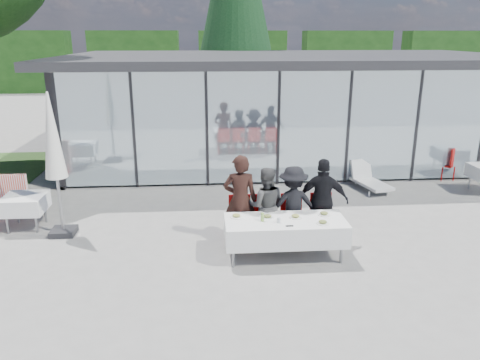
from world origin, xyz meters
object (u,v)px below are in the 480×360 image
(diner_c, at_px, (293,205))
(juice_bottle, at_px, (262,217))
(plate_extra, at_px, (323,222))
(dining_table, at_px, (285,230))
(diner_b, at_px, (265,206))
(diner_a, at_px, (240,200))
(plate_a, at_px, (236,216))
(diner_chair_c, at_px, (292,215))
(diner_chair_d, at_px, (321,214))
(plate_b, at_px, (268,217))
(diner_chair_a, at_px, (240,217))
(lounger, at_px, (368,179))
(diner_chair_b, at_px, (265,216))
(plate_c, at_px, (296,216))
(spare_table_left, at_px, (25,204))
(plate_d, at_px, (324,214))
(folded_eyeglasses, at_px, (290,226))
(diner_d, at_px, (323,201))
(spare_chair_b, at_px, (449,162))
(market_umbrella, at_px, (53,145))

(diner_c, xyz_separation_m, juice_bottle, (-0.70, -0.71, 0.04))
(plate_extra, height_order, juice_bottle, juice_bottle)
(dining_table, distance_m, diner_b, 0.79)
(diner_a, bearing_deg, plate_a, 79.19)
(juice_bottle, bearing_deg, diner_chair_c, 47.75)
(diner_chair_d, height_order, juice_bottle, diner_chair_d)
(diner_b, distance_m, plate_b, 0.57)
(diner_chair_a, distance_m, lounger, 4.99)
(diner_chair_b, distance_m, plate_c, 0.86)
(diner_c, height_order, plate_c, diner_c)
(dining_table, distance_m, diner_chair_d, 1.15)
(diner_chair_c, height_order, spare_table_left, diner_chair_c)
(plate_d, bearing_deg, folded_eyeglasses, -146.81)
(diner_chair_b, relative_size, folded_eyeglasses, 6.96)
(dining_table, height_order, diner_chair_b, diner_chair_b)
(juice_bottle, bearing_deg, spare_table_left, 159.50)
(diner_chair_a, bearing_deg, plate_a, -101.30)
(diner_chair_a, relative_size, diner_d, 0.56)
(diner_a, relative_size, spare_chair_b, 1.89)
(diner_chair_b, bearing_deg, diner_chair_a, 180.00)
(diner_chair_d, distance_m, plate_a, 1.88)
(diner_chair_d, distance_m, spare_table_left, 6.35)
(dining_table, height_order, market_umbrella, market_umbrella)
(plate_c, bearing_deg, market_umbrella, 164.51)
(diner_chair_b, xyz_separation_m, diner_d, (1.16, -0.06, 0.33))
(diner_c, distance_m, plate_b, 0.81)
(diner_chair_c, distance_m, spare_chair_b, 6.52)
(diner_chair_b, height_order, spare_table_left, diner_chair_b)
(diner_chair_c, distance_m, market_umbrella, 5.01)
(diner_chair_c, height_order, diner_chair_d, same)
(plate_d, bearing_deg, dining_table, -166.59)
(diner_chair_a, height_order, diner_d, diner_d)
(juice_bottle, height_order, market_umbrella, market_umbrella)
(plate_c, xyz_separation_m, lounger, (2.80, 3.88, -0.52))
(plate_extra, bearing_deg, diner_chair_d, 76.96)
(diner_c, relative_size, juice_bottle, 9.91)
(diner_chair_b, distance_m, folded_eyeglasses, 1.12)
(dining_table, xyz_separation_m, diner_a, (-0.79, 0.69, 0.38))
(plate_extra, distance_m, spare_chair_b, 6.86)
(diner_chair_a, height_order, spare_chair_b, same)
(spare_chair_b, bearing_deg, dining_table, -140.90)
(diner_a, distance_m, diner_b, 0.53)
(lounger, bearing_deg, plate_c, -125.78)
(plate_b, relative_size, plate_d, 1.00)
(spare_chair_b, bearing_deg, plate_b, -143.22)
(diner_chair_c, distance_m, plate_b, 0.89)
(plate_c, distance_m, spare_table_left, 5.86)
(diner_chair_d, bearing_deg, plate_c, -135.42)
(juice_bottle, relative_size, spare_table_left, 0.19)
(plate_d, bearing_deg, plate_extra, -107.20)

